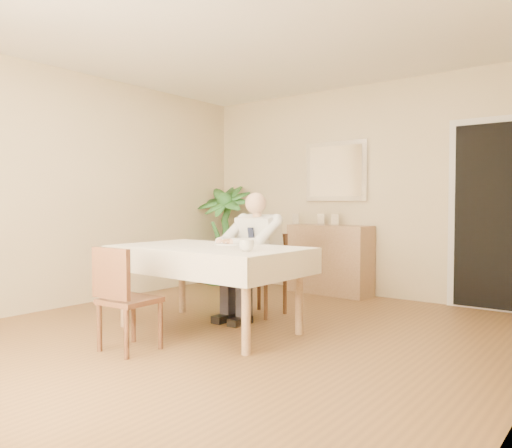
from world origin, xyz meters
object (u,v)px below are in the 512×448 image
Objects in this scene: potted_palm at (223,235)px; chair_far at (266,269)px; sideboard at (329,259)px; coffee_mug at (246,245)px; dining_table at (209,256)px; seated_man at (250,249)px; chair_near at (122,294)px.

chair_far is at bearing -36.33° from potted_palm.
coffee_mug is at bearing -72.19° from sideboard.
coffee_mug is at bearing -55.53° from chair_far.
sideboard reaches higher than chair_far.
seated_man is (0.00, 0.59, 0.02)m from dining_table.
chair_far is 6.82× the size of coffee_mug.
chair_near is 0.74× the size of sideboard.
chair_near reaches higher than dining_table.
potted_palm is at bearing 134.44° from coffee_mug.
seated_man is 1.71m from sideboard.
sideboard is at bearing 103.84° from coffee_mug.
dining_table is 1.25× the size of potted_palm.
chair_far is (-0.00, 0.87, -0.21)m from dining_table.
seated_man is at bearing -83.90° from chair_far.
seated_man is (0.00, -0.28, 0.23)m from chair_far.
potted_palm is (-2.21, 2.25, -0.11)m from coffee_mug.
chair_near is (-0.07, -1.77, -0.01)m from chair_far.
chair_far reaches higher than chair_near.
dining_table is at bearing 163.40° from coffee_mug.
dining_table is 2.29m from sideboard.
potted_palm reaches higher than chair_near.
chair_far is 1.23m from coffee_mug.
chair_far is 1.41m from sideboard.
chair_near is 1.51m from seated_man.
chair_near is 6.64× the size of coffee_mug.
chair_near is at bearing -86.04° from chair_far.
potted_palm is (-1.65, 2.08, 0.03)m from dining_table.
potted_palm reaches higher than coffee_mug.
potted_palm reaches higher than chair_far.
coffee_mug is 0.09× the size of potted_palm.
seated_man is at bearing 83.90° from chair_near.
chair_far is at bearing 90.00° from seated_man.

